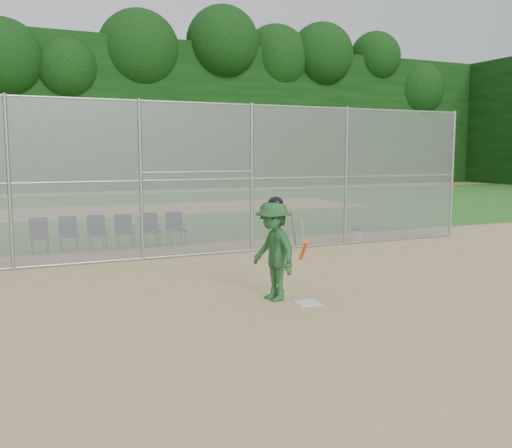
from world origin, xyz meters
name	(u,v)px	position (x,y,z in m)	size (l,w,h in m)	color
ground	(311,297)	(0.00, 0.00, 0.00)	(100.00, 100.00, 0.00)	tan
grass_strip	(121,210)	(0.00, 18.00, 0.01)	(100.00, 100.00, 0.00)	#286B20
dirt_patch_far	(121,210)	(0.00, 18.00, 0.01)	(24.00, 24.00, 0.00)	tan
backstop_fence	(217,177)	(0.00, 5.00, 2.07)	(16.09, 0.09, 4.00)	gray
treeline	(110,96)	(0.00, 20.00, 5.50)	(81.00, 60.00, 11.00)	black
home_plate	(307,303)	(-0.28, -0.35, 0.01)	(0.40, 0.40, 0.02)	silver
batter_at_plate	(274,250)	(-0.72, 0.13, 0.92)	(0.97, 1.39, 1.90)	#215228
water_cooler	(358,235)	(4.60, 5.23, 0.21)	(0.33, 0.33, 0.42)	white
spare_bats	(294,232)	(2.51, 5.41, 0.41)	(0.66, 0.35, 0.83)	#D84C14
chair_0	(39,236)	(-4.29, 7.02, 0.48)	(0.54, 0.52, 0.96)	#0F113A
chair_1	(69,235)	(-3.54, 7.02, 0.48)	(0.54, 0.52, 0.96)	#0F113A
chair_2	(97,233)	(-2.79, 7.02, 0.48)	(0.54, 0.52, 0.96)	#0F113A
chair_3	(125,232)	(-2.03, 7.02, 0.48)	(0.54, 0.52, 0.96)	#0F113A
chair_4	(151,230)	(-1.28, 7.02, 0.48)	(0.54, 0.52, 0.96)	#0F113A
chair_5	(176,229)	(-0.52, 7.02, 0.48)	(0.54, 0.52, 0.96)	#0F113A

